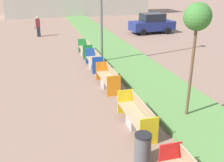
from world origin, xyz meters
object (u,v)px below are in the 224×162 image
bench_yellow_frame (137,117)px  litter_bin (143,148)px  bench_green_frame (86,50)px  pedestrian_walking (38,26)px  parked_car_distant (152,24)px  bench_orange_frame (108,80)px  sapling_tree_near (197,19)px  bench_blue_frame (95,62)px

bench_yellow_frame → litter_bin: bench_yellow_frame is taller
bench_green_frame → pedestrian_walking: 8.02m
litter_bin → pedestrian_walking: 19.03m
bench_yellow_frame → litter_bin: bearing=-105.9°
parked_car_distant → litter_bin: bearing=-118.5°
bench_yellow_frame → pedestrian_walking: 17.34m
bench_orange_frame → sapling_tree_near: size_ratio=0.53×
bench_blue_frame → pedestrian_walking: pedestrian_walking is taller
parked_car_distant → bench_blue_frame: bearing=-133.7°
bench_green_frame → pedestrian_walking: size_ratio=1.09×
bench_orange_frame → pedestrian_walking: size_ratio=1.20×
pedestrian_walking → parked_car_distant: bearing=-6.8°
litter_bin → sapling_tree_near: (2.48, 1.85, 3.15)m
litter_bin → bench_yellow_frame: bearing=74.1°
bench_yellow_frame → sapling_tree_near: size_ratio=0.55×
bench_yellow_frame → sapling_tree_near: bearing=2.0°
bench_yellow_frame → pedestrian_walking: bearing=99.7°
bench_yellow_frame → bench_green_frame: bearing=90.0°
bench_orange_frame → sapling_tree_near: bearing=-62.0°
bench_blue_frame → litter_bin: 8.58m
bench_yellow_frame → bench_orange_frame: 3.77m
bench_blue_frame → litter_bin: bench_blue_frame is taller
pedestrian_walking → parked_car_distant: size_ratio=0.42×
bench_yellow_frame → pedestrian_walking: pedestrian_walking is taller
bench_orange_frame → parked_car_distant: bearing=57.9°
litter_bin → pedestrian_walking: bearing=97.3°
bench_yellow_frame → bench_blue_frame: (-0.00, 6.78, -0.01)m
sapling_tree_near → pedestrian_walking: (-4.90, 17.02, -2.66)m
bench_green_frame → parked_car_distant: parked_car_distant is taller
bench_orange_frame → sapling_tree_near: sapling_tree_near is taller
bench_yellow_frame → pedestrian_walking: (-2.92, 17.09, 0.55)m
bench_yellow_frame → bench_blue_frame: 6.78m
bench_blue_frame → pedestrian_walking: (-2.92, 10.31, 0.56)m
pedestrian_walking → parked_car_distant: parked_car_distant is taller
bench_yellow_frame → bench_orange_frame: size_ratio=1.04×
sapling_tree_near → bench_blue_frame: bearing=106.4°
parked_car_distant → bench_orange_frame: bearing=-125.9°
bench_green_frame → sapling_tree_near: size_ratio=0.48×
bench_yellow_frame → bench_green_frame: (-0.00, 9.64, -0.01)m
pedestrian_walking → bench_green_frame: bearing=-68.6°
bench_orange_frame → sapling_tree_near: 5.28m
bench_orange_frame → litter_bin: size_ratio=2.50×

